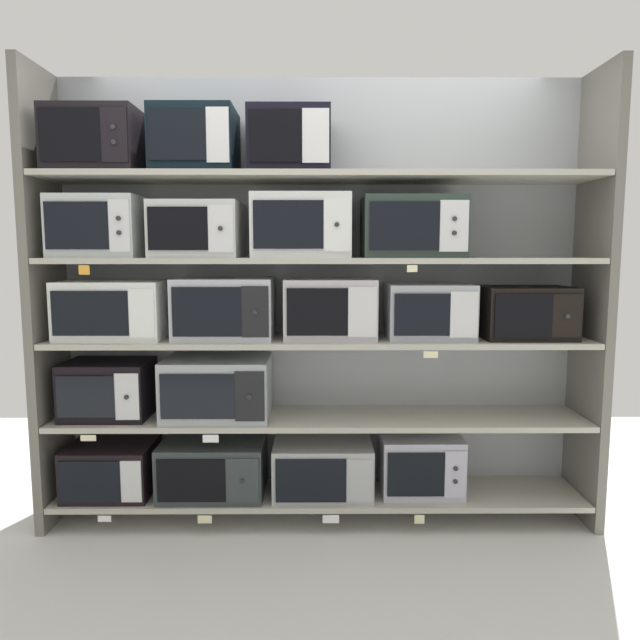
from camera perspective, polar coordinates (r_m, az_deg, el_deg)
The scene contains 36 objects.
ground at distance 2.67m, azimuth 0.13°, elevation -28.05°, with size 6.93×6.00×0.02m, color silver.
back_panel at distance 3.45m, azimuth -0.02°, elevation 2.21°, with size 3.13×0.04×2.48m, color #9EA3A8.
upright_left at distance 3.53m, azimuth -25.11°, elevation 1.67°, with size 0.05×0.45×2.48m, color #68645B.
upright_right at distance 3.54m, azimuth 25.00°, elevation 1.69°, with size 0.05×0.45×2.48m, color #68645B.
shelf_0 at distance 3.48m, azimuth -0.00°, elevation -16.55°, with size 2.93×0.45×0.03m, color #ADA899.
microwave_0 at distance 3.61m, azimuth -19.57°, elevation -13.42°, with size 0.46×0.40×0.28m.
microwave_1 at distance 3.46m, azimuth -10.31°, elevation -13.82°, with size 0.57×0.43×0.30m.
microwave_2 at distance 3.41m, azimuth 0.26°, elevation -14.10°, with size 0.55×0.41×0.29m.
microwave_3 at distance 3.46m, azimuth 9.75°, elevation -13.61°, with size 0.45×0.34×0.33m.
price_tag_0 at distance 3.47m, azimuth -20.23°, elevation -17.69°, with size 0.07×0.00×0.03m, color white.
price_tag_1 at distance 3.34m, azimuth -11.15°, elevation -18.49°, with size 0.07×0.00×0.04m, color beige.
price_tag_2 at distance 3.29m, azimuth 1.06°, elevation -18.80°, with size 0.09×0.00×0.04m, color white.
price_tag_3 at distance 3.33m, azimuth 9.65°, elevation -18.57°, with size 0.05×0.00×0.05m, color beige.
shelf_1 at distance 3.33m, azimuth -0.00°, elevation -9.56°, with size 2.93×0.45×0.03m, color #ADA899.
microwave_4 at distance 3.48m, azimuth -19.90°, elevation -6.34°, with size 0.46×0.36×0.31m.
microwave_5 at distance 3.32m, azimuth -9.91°, elevation -6.47°, with size 0.58×0.43×0.33m.
price_tag_4 at distance 3.34m, azimuth -21.61°, elevation -10.63°, with size 0.08×0.00×0.03m, color beige.
price_tag_5 at distance 3.17m, azimuth -10.59°, elevation -11.28°, with size 0.08×0.00×0.04m, color white.
shelf_2 at distance 3.23m, azimuth -0.00°, elevation -2.03°, with size 2.93×0.45×0.03m, color #ADA899.
microwave_6 at distance 3.39m, azimuth -19.41°, elevation 0.95°, with size 0.56×0.37×0.32m.
microwave_7 at distance 3.24m, azimuth -9.23°, elevation 1.13°, with size 0.53×0.39×0.33m.
microwave_8 at distance 3.20m, azimuth 0.98°, elevation 1.12°, with size 0.50×0.36×0.33m.
microwave_9 at distance 3.26m, azimuth 10.51°, elevation 0.87°, with size 0.46×0.37×0.30m.
microwave_10 at distance 3.40m, azimuth 19.36°, elevation 0.70°, with size 0.48×0.36×0.28m.
price_tag_6 at distance 3.07m, azimuth 10.73°, elevation -3.33°, with size 0.07×0.00×0.03m, color beige.
shelf_3 at distance 3.19m, azimuth -0.00°, elevation 5.83°, with size 2.93×0.45×0.03m, color #ADA899.
microwave_11 at distance 3.40m, azimuth -20.57°, elevation 8.46°, with size 0.45×0.41×0.33m.
microwave_12 at distance 3.25m, azimuth -11.79°, elevation 8.57°, with size 0.46×0.43×0.30m.
microwave_13 at distance 3.19m, azimuth -1.82°, elevation 9.13°, with size 0.52×0.37×0.34m.
microwave_14 at distance 3.23m, azimuth 8.94°, elevation 8.90°, with size 0.53×0.40×0.32m.
price_tag_7 at distance 3.19m, azimuth -21.97°, elevation 4.54°, with size 0.05×0.00×0.05m, color orange.
price_tag_8 at distance 3.00m, azimuth 8.96°, elevation 4.96°, with size 0.05×0.00×0.04m, color beige.
shelf_4 at distance 3.22m, azimuth -0.00°, elevation 13.72°, with size 2.93×0.45×0.03m, color #ADA899.
microwave_15 at distance 3.44m, azimuth -20.82°, elevation 15.86°, with size 0.46×0.43×0.33m.
microwave_16 at distance 3.30m, azimuth -12.01°, elevation 16.60°, with size 0.43×0.39×0.34m.
microwave_17 at distance 3.24m, azimuth -2.95°, elevation 16.87°, with size 0.43×0.38×0.33m.
Camera 1 is at (-0.02, -3.19, 1.52)m, focal length 32.89 mm.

